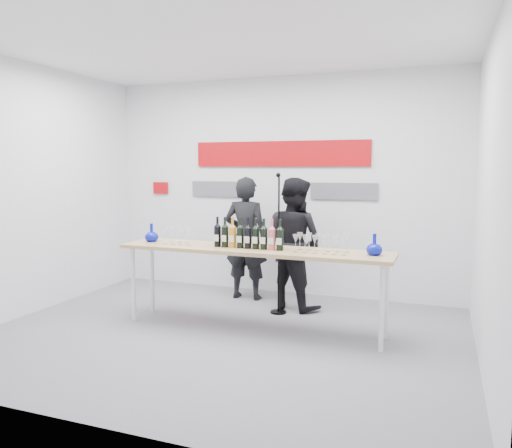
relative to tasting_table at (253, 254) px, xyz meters
name	(u,v)px	position (x,y,z in m)	size (l,w,h in m)	color
ground	(221,335)	(-0.24, -0.32, -0.83)	(5.00, 5.00, 0.00)	slate
back_wall	(280,186)	(-0.24, 1.68, 0.67)	(5.00, 0.04, 3.00)	silver
signage	(276,164)	(-0.29, 1.65, 0.98)	(3.38, 0.02, 0.79)	#A7070C
tasting_table	(253,254)	(0.00, 0.00, 0.00)	(3.00, 0.61, 0.90)	tan
wine_bottles	(248,233)	(-0.04, -0.04, 0.23)	(0.80, 0.08, 0.33)	black
decanter_left	(152,232)	(-1.28, 0.03, 0.18)	(0.16, 0.16, 0.21)	#0812A0
decanter_right	(374,244)	(1.28, 0.03, 0.18)	(0.16, 0.16, 0.21)	#0812A0
glasses_left	(178,236)	(-0.91, -0.01, 0.16)	(0.36, 0.22, 0.18)	silver
glasses_right	(321,243)	(0.75, 0.00, 0.16)	(0.56, 0.23, 0.18)	silver
presenter_left	(246,238)	(-0.55, 1.18, -0.01)	(0.60, 0.39, 1.64)	black
presenter_right	(294,243)	(0.17, 0.98, -0.01)	(0.80, 0.62, 1.64)	black
mic_stand	(278,271)	(0.08, 0.67, -0.31)	(0.20, 0.20, 1.70)	black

